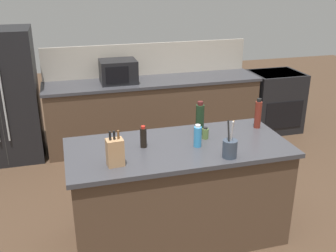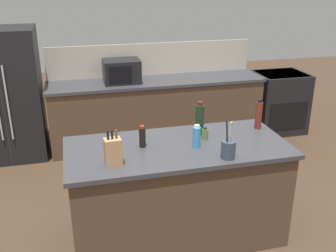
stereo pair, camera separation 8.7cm
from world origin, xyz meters
The scene contains 14 objects.
ground_plane centered at (0.00, 0.00, 0.00)m, with size 14.00×14.00×0.00m, color #473323.
back_counter_run centered at (0.30, 2.20, 0.47)m, with size 3.02×0.66×0.94m.
wall_backsplash centered at (0.30, 2.52, 1.17)m, with size 2.98×0.03×0.46m, color #B2A899.
kitchen_island centered at (0.00, 0.00, 0.47)m, with size 1.95×0.89×0.94m.
refrigerator centered at (-1.69, 2.25, 0.86)m, with size 0.88×0.75×1.71m.
range_oven centered at (2.23, 2.20, 0.47)m, with size 0.76×0.65×0.92m.
microwave centered at (-0.18, 2.20, 1.10)m, with size 0.49×0.39×0.31m.
knife_block centered at (-0.59, -0.22, 1.05)m, with size 0.14×0.11×0.29m.
utensil_crock centered at (0.33, -0.33, 1.02)m, with size 0.12×0.12×0.32m.
spice_jar_oregano centered at (0.28, 0.08, 0.99)m, with size 0.06×0.06×0.11m.
wine_bottle centered at (0.26, 0.20, 1.09)m, with size 0.08×0.08×0.32m.
soy_sauce_bottle centered at (-0.30, 0.05, 1.03)m, with size 0.06×0.06×0.20m.
dish_soap_bottle centered at (0.15, -0.06, 1.04)m, with size 0.07×0.07×0.20m.
vinegar_bottle centered at (0.86, 0.20, 1.08)m, with size 0.06×0.06×0.30m.
Camera 2 is at (-0.84, -3.01, 2.37)m, focal length 42.00 mm.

